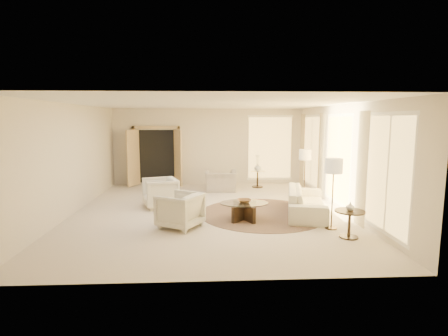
{
  "coord_description": "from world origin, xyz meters",
  "views": [
    {
      "loc": [
        -0.07,
        -8.96,
        2.42
      ],
      "look_at": [
        0.4,
        0.4,
        1.1
      ],
      "focal_mm": 28.0,
      "sensor_mm": 36.0,
      "label": 1
    }
  ],
  "objects_px": {
    "armchair_left": "(160,191)",
    "side_vase": "(258,167)",
    "armchair_right": "(180,208)",
    "accent_chair": "(221,178)",
    "floor_lamp_near": "(305,157)",
    "floor_lamp_far": "(334,169)",
    "sofa": "(306,201)",
    "side_table": "(258,177)",
    "coffee_table": "(244,209)",
    "end_vase": "(350,207)",
    "end_table": "(350,219)",
    "bowl": "(244,201)"
  },
  "relations": [
    {
      "from": "armchair_left",
      "to": "side_vase",
      "type": "height_order",
      "value": "armchair_left"
    },
    {
      "from": "armchair_left",
      "to": "armchair_right",
      "type": "bearing_deg",
      "value": 1.16
    },
    {
      "from": "accent_chair",
      "to": "side_vase",
      "type": "xyz_separation_m",
      "value": [
        1.34,
        0.55,
        0.27
      ]
    },
    {
      "from": "accent_chair",
      "to": "floor_lamp_near",
      "type": "distance_m",
      "value": 2.94
    },
    {
      "from": "accent_chair",
      "to": "floor_lamp_far",
      "type": "relative_size",
      "value": 0.66
    },
    {
      "from": "sofa",
      "to": "side_table",
      "type": "bearing_deg",
      "value": 24.67
    },
    {
      "from": "sofa",
      "to": "side_table",
      "type": "distance_m",
      "value": 3.69
    },
    {
      "from": "sofa",
      "to": "armchair_right",
      "type": "relative_size",
      "value": 2.65
    },
    {
      "from": "coffee_table",
      "to": "end_vase",
      "type": "height_order",
      "value": "end_vase"
    },
    {
      "from": "sofa",
      "to": "accent_chair",
      "type": "distance_m",
      "value": 3.7
    },
    {
      "from": "floor_lamp_near",
      "to": "floor_lamp_far",
      "type": "distance_m",
      "value": 2.96
    },
    {
      "from": "armchair_left",
      "to": "floor_lamp_far",
      "type": "distance_m",
      "value": 4.65
    },
    {
      "from": "end_table",
      "to": "floor_lamp_near",
      "type": "relative_size",
      "value": 0.4
    },
    {
      "from": "armchair_right",
      "to": "side_vase",
      "type": "xyz_separation_m",
      "value": [
        2.42,
        4.55,
        0.29
      ]
    },
    {
      "from": "floor_lamp_near",
      "to": "side_vase",
      "type": "relative_size",
      "value": 5.82
    },
    {
      "from": "armchair_right",
      "to": "side_table",
      "type": "distance_m",
      "value": 5.15
    },
    {
      "from": "floor_lamp_far",
      "to": "side_vase",
      "type": "bearing_deg",
      "value": 101.13
    },
    {
      "from": "end_table",
      "to": "bowl",
      "type": "relative_size",
      "value": 1.86
    },
    {
      "from": "end_vase",
      "to": "floor_lamp_far",
      "type": "bearing_deg",
      "value": 104.2
    },
    {
      "from": "sofa",
      "to": "armchair_right",
      "type": "distance_m",
      "value": 3.28
    },
    {
      "from": "side_table",
      "to": "floor_lamp_near",
      "type": "bearing_deg",
      "value": -58.17
    },
    {
      "from": "sofa",
      "to": "floor_lamp_far",
      "type": "distance_m",
      "value": 1.58
    },
    {
      "from": "sofa",
      "to": "coffee_table",
      "type": "height_order",
      "value": "sofa"
    },
    {
      "from": "accent_chair",
      "to": "floor_lamp_near",
      "type": "bearing_deg",
      "value": 152.33
    },
    {
      "from": "side_table",
      "to": "floor_lamp_far",
      "type": "distance_m",
      "value": 5.01
    },
    {
      "from": "floor_lamp_far",
      "to": "side_table",
      "type": "bearing_deg",
      "value": 101.13
    },
    {
      "from": "armchair_right",
      "to": "side_table",
      "type": "height_order",
      "value": "armchair_right"
    },
    {
      "from": "armchair_left",
      "to": "side_table",
      "type": "height_order",
      "value": "armchair_left"
    },
    {
      "from": "bowl",
      "to": "armchair_left",
      "type": "bearing_deg",
      "value": 148.08
    },
    {
      "from": "side_vase",
      "to": "end_table",
      "type": "bearing_deg",
      "value": -78.52
    },
    {
      "from": "armchair_left",
      "to": "side_vase",
      "type": "distance_m",
      "value": 4.11
    },
    {
      "from": "armchair_right",
      "to": "bowl",
      "type": "relative_size",
      "value": 2.67
    },
    {
      "from": "sofa",
      "to": "coffee_table",
      "type": "xyz_separation_m",
      "value": [
        -1.64,
        -0.43,
        -0.07
      ]
    },
    {
      "from": "end_table",
      "to": "side_vase",
      "type": "bearing_deg",
      "value": 101.48
    },
    {
      "from": "armchair_left",
      "to": "floor_lamp_near",
      "type": "relative_size",
      "value": 0.59
    },
    {
      "from": "end_vase",
      "to": "floor_lamp_near",
      "type": "bearing_deg",
      "value": 89.03
    },
    {
      "from": "armchair_right",
      "to": "side_vase",
      "type": "bearing_deg",
      "value": -177.3
    },
    {
      "from": "end_table",
      "to": "armchair_left",
      "type": "bearing_deg",
      "value": 146.95
    },
    {
      "from": "side_vase",
      "to": "armchair_right",
      "type": "bearing_deg",
      "value": -118.0
    },
    {
      "from": "end_table",
      "to": "bowl",
      "type": "xyz_separation_m",
      "value": [
        -2.01,
        1.37,
        0.08
      ]
    },
    {
      "from": "armchair_left",
      "to": "sofa",
      "type": "bearing_deg",
      "value": 57.54
    },
    {
      "from": "accent_chair",
      "to": "coffee_table",
      "type": "height_order",
      "value": "accent_chair"
    },
    {
      "from": "armchair_left",
      "to": "end_vase",
      "type": "height_order",
      "value": "armchair_left"
    },
    {
      "from": "accent_chair",
      "to": "floor_lamp_far",
      "type": "bearing_deg",
      "value": 118.29
    },
    {
      "from": "armchair_right",
      "to": "end_vase",
      "type": "xyz_separation_m",
      "value": [
        3.52,
        -0.87,
        0.22
      ]
    },
    {
      "from": "armchair_left",
      "to": "accent_chair",
      "type": "height_order",
      "value": "accent_chair"
    },
    {
      "from": "armchair_right",
      "to": "side_vase",
      "type": "relative_size",
      "value": 3.34
    },
    {
      "from": "armchair_right",
      "to": "end_vase",
      "type": "height_order",
      "value": "armchair_right"
    },
    {
      "from": "coffee_table",
      "to": "side_vase",
      "type": "xyz_separation_m",
      "value": [
        0.91,
        4.05,
        0.45
      ]
    },
    {
      "from": "sofa",
      "to": "accent_chair",
      "type": "height_order",
      "value": "accent_chair"
    }
  ]
}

